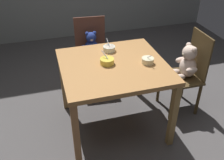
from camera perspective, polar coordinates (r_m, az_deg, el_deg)
The scene contains 7 objects.
ground_plane at distance 2.92m, azimuth 0.28°, elevation -9.87°, with size 5.20×5.20×0.04m.
dining_table at distance 2.50m, azimuth 0.32°, elevation 1.69°, with size 1.00×0.95×0.76m.
teddy_chair_far_center at distance 3.27m, azimuth -4.54°, elevation 6.72°, with size 0.45×0.41×0.90m.
teddy_chair_near_right at distance 2.94m, azimuth 16.28°, elevation 2.78°, with size 0.39×0.41×0.93m.
porridge_bowl_cream_near_right at distance 2.48m, azimuth 7.95°, elevation 4.33°, with size 0.12×0.13×0.11m.
porridge_bowl_white_far_center at distance 2.68m, azimuth -0.63°, elevation 7.01°, with size 0.13×0.13×0.12m.
porridge_bowl_yellow_center at distance 2.44m, azimuth -1.11°, elevation 4.21°, with size 0.13×0.14×0.12m.
Camera 1 is at (-0.61, -2.04, 1.97)m, focal length 41.16 mm.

